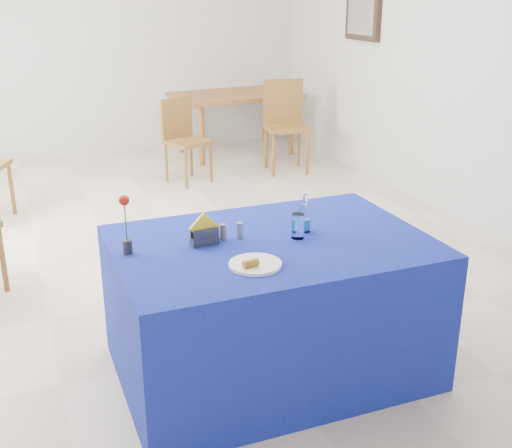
{
  "coord_description": "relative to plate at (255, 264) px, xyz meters",
  "views": [
    {
      "loc": [
        -1.21,
        -4.62,
        1.98
      ],
      "look_at": [
        -0.16,
        -1.96,
        0.92
      ],
      "focal_mm": 45.0,
      "sensor_mm": 36.0,
      "label": 1
    }
  ],
  "objects": [
    {
      "name": "plate",
      "position": [
        0.0,
        0.0,
        0.0
      ],
      "size": [
        0.25,
        0.25,
        0.01
      ],
      "primitive_type": "cylinder",
      "color": "white",
      "rests_on": "blue_table"
    },
    {
      "name": "rose_vase",
      "position": [
        -0.52,
        0.37,
        0.14
      ],
      "size": [
        0.05,
        0.05,
        0.3
      ],
      "color": "#242429",
      "rests_on": "blue_table"
    },
    {
      "name": "picture_art",
      "position": [
        2.66,
        3.68,
        0.93
      ],
      "size": [
        0.02,
        0.52,
        0.4
      ],
      "primitive_type": "cube",
      "color": "#998C66",
      "rests_on": "room_shell"
    },
    {
      "name": "napkin_holder",
      "position": [
        -0.14,
        0.34,
        0.04
      ],
      "size": [
        0.16,
        0.07,
        0.17
      ],
      "color": "#39393E",
      "rests_on": "blue_table"
    },
    {
      "name": "chair_bg_left",
      "position": [
        0.75,
        3.99,
        -0.26
      ],
      "size": [
        0.52,
        0.52,
        0.89
      ],
      "rotation": [
        0.0,
        0.0,
        0.39
      ],
      "color": "brown",
      "rests_on": "floor"
    },
    {
      "name": "floor",
      "position": [
        0.21,
        2.08,
        -0.77
      ],
      "size": [
        7.0,
        7.0,
        0.0
      ],
      "primitive_type": "plane",
      "color": "beige",
      "rests_on": "ground"
    },
    {
      "name": "drinking_glass",
      "position": [
        0.33,
        0.25,
        0.06
      ],
      "size": [
        0.07,
        0.07,
        0.13
      ],
      "primitive_type": "cylinder",
      "color": "white",
      "rests_on": "blue_table"
    },
    {
      "name": "water_bottle",
      "position": [
        0.41,
        0.32,
        0.06
      ],
      "size": [
        0.06,
        0.06,
        0.21
      ],
      "color": "white",
      "rests_on": "blue_table"
    },
    {
      "name": "blue_table",
      "position": [
        0.19,
        0.27,
        -0.39
      ],
      "size": [
        1.6,
        1.1,
        0.76
      ],
      "color": "#0F138F",
      "rests_on": "floor"
    },
    {
      "name": "room_shell",
      "position": [
        0.21,
        2.08,
        0.98
      ],
      "size": [
        7.0,
        7.0,
        7.0
      ],
      "color": "silver",
      "rests_on": "ground"
    },
    {
      "name": "picture_frame",
      "position": [
        2.68,
        3.68,
        0.93
      ],
      "size": [
        0.06,
        0.64,
        0.52
      ],
      "primitive_type": "cube",
      "color": "black",
      "rests_on": "room_shell"
    },
    {
      "name": "chair_bg_right",
      "position": [
        1.95,
        4.02,
        -0.18
      ],
      "size": [
        0.53,
        0.53,
        1.01
      ],
      "rotation": [
        0.0,
        0.0,
        -0.19
      ],
      "color": "brown",
      "rests_on": "floor"
    },
    {
      "name": "salt_shaker",
      "position": [
        0.05,
        0.36,
        0.04
      ],
      "size": [
        0.03,
        0.03,
        0.08
      ],
      "primitive_type": "cylinder",
      "color": "slate",
      "rests_on": "blue_table"
    },
    {
      "name": "oak_table",
      "position": [
        1.68,
        4.93,
        -0.09
      ],
      "size": [
        1.56,
        1.09,
        0.76
      ],
      "color": "#965B2B",
      "rests_on": "floor"
    },
    {
      "name": "banana_pieces",
      "position": [
        -0.03,
        -0.03,
        0.02
      ],
      "size": [
        0.08,
        0.04,
        0.03
      ],
      "color": "gold",
      "rests_on": "plate"
    },
    {
      "name": "pepper_shaker",
      "position": [
        -0.03,
        0.37,
        0.04
      ],
      "size": [
        0.03,
        0.03,
        0.08
      ],
      "primitive_type": "cylinder",
      "color": "#5D5D61",
      "rests_on": "blue_table"
    }
  ]
}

